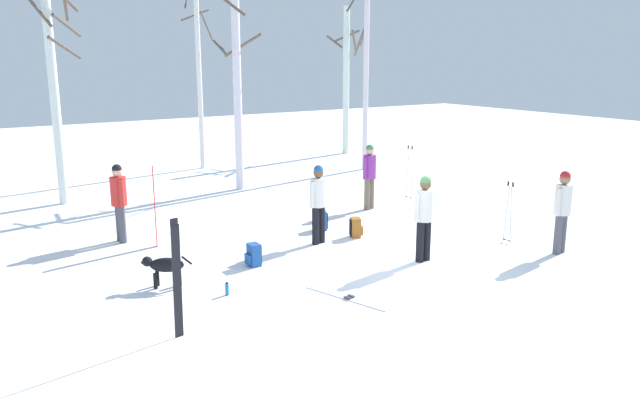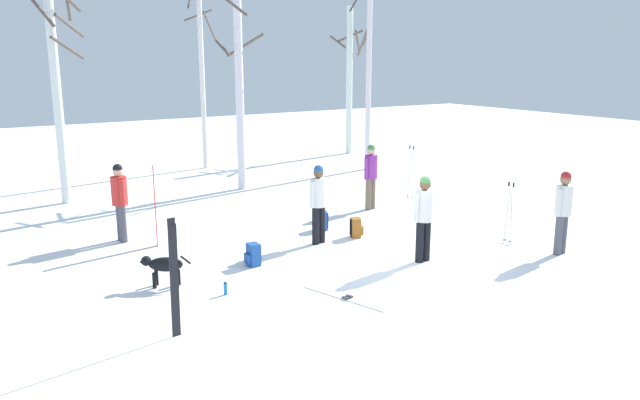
{
  "view_description": "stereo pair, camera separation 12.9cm",
  "coord_description": "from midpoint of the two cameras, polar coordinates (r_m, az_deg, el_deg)",
  "views": [
    {
      "loc": [
        -7.27,
        -8.49,
        3.99
      ],
      "look_at": [
        -0.29,
        2.29,
        1.0
      ],
      "focal_mm": 35.23,
      "sensor_mm": 36.0,
      "label": 1
    },
    {
      "loc": [
        -7.17,
        -8.56,
        3.99
      ],
      "look_at": [
        -0.29,
        2.29,
        1.0
      ],
      "focal_mm": 35.23,
      "sensor_mm": 36.0,
      "label": 2
    }
  ],
  "objects": [
    {
      "name": "backpack_1",
      "position": [
        14.03,
        3.57,
        -2.53
      ],
      "size": [
        0.34,
        0.32,
        0.44
      ],
      "color": "#99591E",
      "rests_on": "ground_plane"
    },
    {
      "name": "person_4",
      "position": [
        12.37,
        9.73,
        -1.17
      ],
      "size": [
        0.52,
        0.34,
        1.72
      ],
      "color": "black",
      "rests_on": "ground_plane"
    },
    {
      "name": "water_bottle_0",
      "position": [
        10.86,
        -8.24,
        -7.98
      ],
      "size": [
        0.06,
        0.06,
        0.23
      ],
      "color": "#1E72BF",
      "rests_on": "ground_plane"
    },
    {
      "name": "ski_pair_planted_1",
      "position": [
        13.64,
        -14.48,
        -0.57
      ],
      "size": [
        0.07,
        0.16,
        1.74
      ],
      "color": "red",
      "rests_on": "ground_plane"
    },
    {
      "name": "birch_tree_1",
      "position": [
        18.15,
        -22.55,
        9.53
      ],
      "size": [
        1.28,
        1.17,
        6.09
      ],
      "color": "silver",
      "rests_on": "ground_plane"
    },
    {
      "name": "birch_tree_5",
      "position": [
        25.73,
        2.89,
        11.13
      ],
      "size": [
        1.54,
        1.68,
        5.84
      ],
      "color": "silver",
      "rests_on": "ground_plane"
    },
    {
      "name": "person_1",
      "position": [
        16.43,
        4.86,
        2.51
      ],
      "size": [
        0.5,
        0.34,
        1.72
      ],
      "color": "#72604C",
      "rests_on": "ground_plane"
    },
    {
      "name": "person_2",
      "position": [
        14.16,
        -17.49,
        0.22
      ],
      "size": [
        0.34,
        0.52,
        1.72
      ],
      "color": "#4C4C56",
      "rests_on": "ground_plane"
    },
    {
      "name": "birch_tree_3",
      "position": [
        22.62,
        -10.51,
        11.69
      ],
      "size": [
        1.08,
        1.23,
        6.71
      ],
      "color": "silver",
      "rests_on": "ground_plane"
    },
    {
      "name": "ski_poles_1",
      "position": [
        17.64,
        8.48,
        2.6
      ],
      "size": [
        0.07,
        0.27,
        1.53
      ],
      "color": "#B2B2BC",
      "rests_on": "ground_plane"
    },
    {
      "name": "ski_poles_0",
      "position": [
        13.99,
        17.08,
        -0.97
      ],
      "size": [
        0.07,
        0.22,
        1.36
      ],
      "color": "#B2B2BC",
      "rests_on": "ground_plane"
    },
    {
      "name": "birch_tree_4",
      "position": [
        22.09,
        4.58,
        13.49
      ],
      "size": [
        1.36,
        1.21,
        8.13
      ],
      "color": "silver",
      "rests_on": "ground_plane"
    },
    {
      "name": "ground_plane",
      "position": [
        11.86,
        7.51,
        -6.67
      ],
      "size": [
        60.0,
        60.0,
        0.0
      ],
      "primitive_type": "plane",
      "color": "white"
    },
    {
      "name": "person_0",
      "position": [
        13.36,
        0.15,
        0.09
      ],
      "size": [
        0.51,
        0.34,
        1.72
      ],
      "color": "black",
      "rests_on": "ground_plane"
    },
    {
      "name": "dog",
      "position": [
        11.34,
        -13.73,
        -5.81
      ],
      "size": [
        0.79,
        0.51,
        0.57
      ],
      "color": "black",
      "rests_on": "ground_plane"
    },
    {
      "name": "person_3",
      "position": [
        13.59,
        21.48,
        -0.61
      ],
      "size": [
        0.51,
        0.34,
        1.72
      ],
      "color": "#4C4C56",
      "rests_on": "ground_plane"
    },
    {
      "name": "ski_pair_lying_0",
      "position": [
        10.65,
        2.67,
        -8.85
      ],
      "size": [
        0.67,
        1.67,
        0.05
      ],
      "color": "white",
      "rests_on": "ground_plane"
    },
    {
      "name": "ski_pair_planted_0",
      "position": [
        9.21,
        -12.72,
        -6.97
      ],
      "size": [
        0.15,
        0.03,
        1.77
      ],
      "color": "black",
      "rests_on": "ground_plane"
    },
    {
      "name": "backpack_0",
      "position": [
        12.21,
        -5.81,
        -4.98
      ],
      "size": [
        0.29,
        0.26,
        0.44
      ],
      "color": "#1E4C99",
      "rests_on": "ground_plane"
    },
    {
      "name": "birch_tree_2",
      "position": [
        18.79,
        -7.19,
        11.81
      ],
      "size": [
        1.68,
        1.67,
        6.91
      ],
      "color": "silver",
      "rests_on": "ground_plane"
    },
    {
      "name": "backpack_2",
      "position": [
        14.58,
        0.44,
        -1.91
      ],
      "size": [
        0.34,
        0.32,
        0.44
      ],
      "color": "#1E4C99",
      "rests_on": "ground_plane"
    }
  ]
}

